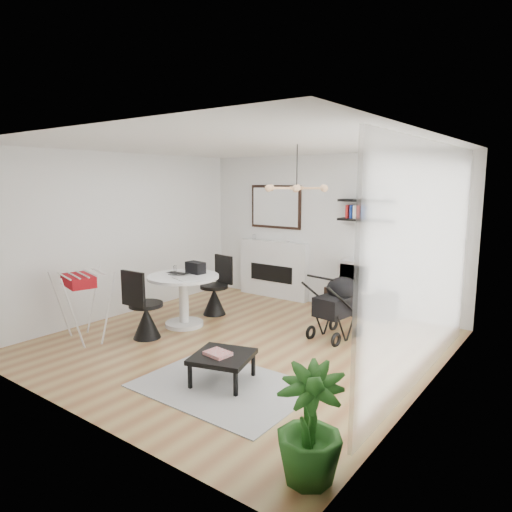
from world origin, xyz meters
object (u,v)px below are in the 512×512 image
Objects in this scene: tv_console at (360,302)px; potted_plant at (310,424)px; stroller at (337,309)px; crt_tv at (360,275)px; dining_table at (184,293)px; coffee_table at (222,357)px; drying_rack at (84,305)px; fireplace at (274,262)px.

tv_console is 1.27× the size of potted_plant.
stroller is (0.20, -1.24, 0.20)m from tv_console.
crt_tv is (-0.02, -0.00, 0.47)m from tv_console.
stroller reaches higher than dining_table.
potted_plant is (1.63, -0.90, 0.16)m from coffee_table.
drying_rack is 2.49m from coffee_table.
crt_tv is 4.36m from drying_rack.
drying_rack is at bearing -132.97° from stroller.
crt_tv reaches higher than dining_table.
fireplace is 1.96× the size of dining_table.
tv_console is at bearing -4.16° from fireplace.
fireplace reaches higher than dining_table.
potted_plant reaches higher than tv_console.
drying_rack is at bearing -126.89° from tv_console.
tv_console is 1.05× the size of dining_table.
fireplace is 1.92m from tv_console.
dining_table is 1.13× the size of stroller.
potted_plant is (3.44, -2.09, -0.08)m from dining_table.
potted_plant is (4.11, -0.80, -0.06)m from drying_rack.
fireplace is 2.49m from stroller.
dining_table is 1.41× the size of coffee_table.
tv_console is at bearing 11.64° from crt_tv.
stroller is 1.25× the size of coffee_table.
coffee_table is (-0.14, -3.39, 0.08)m from tv_console.
fireplace is 2.22× the size of stroller.
tv_console is at bearing 48.42° from dining_table.
stroller is (2.82, 2.26, -0.10)m from drying_rack.
fireplace reaches higher than drying_rack.
potted_plant is at bearing -70.65° from crt_tv.
crt_tv is (1.85, -0.14, 0.00)m from fireplace.
fireplace is 3.95m from coffee_table.
stroller is 1.07× the size of potted_plant.
stroller is (2.15, 0.96, -0.11)m from dining_table.
drying_rack is at bearing -101.82° from fireplace.
crt_tv is at bearing 109.35° from potted_plant.
potted_plant is at bearing -28.84° from coffee_table.
stroller is (2.06, -1.37, -0.27)m from fireplace.
dining_table is at bearing -131.58° from tv_console.
drying_rack is 1.01× the size of stroller.
dining_table is 2.36m from stroller.
coffee_table is (2.48, 0.10, -0.22)m from drying_rack.
drying_rack reaches higher than coffee_table.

